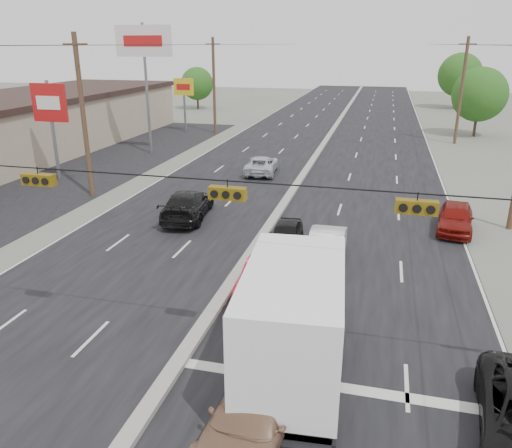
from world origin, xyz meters
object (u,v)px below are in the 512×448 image
(red_sedan, at_px, (263,277))
(queue_car_a, at_px, (286,235))
(box_truck, at_px, (295,319))
(queue_car_b, at_px, (326,249))
(pole_sign_billboard, at_px, (144,50))
(tan_sedan, at_px, (254,415))
(queue_car_e, at_px, (456,218))
(utility_pole_left_b, at_px, (83,116))
(tree_right_far, at_px, (460,75))
(utility_pole_right_c, at_px, (461,91))
(tree_left_far, at_px, (197,84))
(utility_pole_left_c, at_px, (214,85))
(pole_sign_far, at_px, (184,91))
(pole_sign_mid, at_px, (50,108))
(oncoming_far, at_px, (262,165))
(tree_right_mid, at_px, (480,95))
(oncoming_near, at_px, (188,205))

(red_sedan, bearing_deg, queue_car_a, 92.15)
(box_truck, distance_m, queue_car_b, 8.29)
(pole_sign_billboard, height_order, queue_car_a, pole_sign_billboard)
(tan_sedan, bearing_deg, queue_car_e, 74.71)
(utility_pole_left_b, xyz_separation_m, tree_right_far, (28.50, 55.00, -0.15))
(tree_right_far, height_order, queue_car_b, tree_right_far)
(utility_pole_right_c, height_order, tree_left_far, utility_pole_right_c)
(utility_pole_right_c, distance_m, red_sedan, 37.24)
(tree_left_far, height_order, queue_car_e, tree_left_far)
(utility_pole_left_c, relative_size, utility_pole_right_c, 1.00)
(tan_sedan, xyz_separation_m, queue_car_e, (6.60, 16.89, 0.03))
(utility_pole_left_c, xyz_separation_m, queue_car_e, (22.10, -26.08, -4.38))
(utility_pole_left_b, relative_size, pole_sign_far, 1.67)
(pole_sign_far, bearing_deg, tree_left_far, 106.70)
(queue_car_a, distance_m, queue_car_b, 2.60)
(tree_right_far, bearing_deg, pole_sign_far, -136.85)
(utility_pole_left_c, height_order, pole_sign_billboard, pole_sign_billboard)
(utility_pole_right_c, height_order, pole_sign_far, utility_pole_right_c)
(pole_sign_mid, height_order, oncoming_far, pole_sign_mid)
(utility_pole_left_b, xyz_separation_m, tree_right_mid, (27.50, 30.00, -0.77))
(queue_car_b, bearing_deg, oncoming_far, 112.85)
(red_sedan, bearing_deg, queue_car_b, 59.37)
(pole_sign_far, bearing_deg, queue_car_e, -45.53)
(tree_right_far, bearing_deg, oncoming_far, -112.43)
(utility_pole_right_c, xyz_separation_m, red_sedan, (-11.10, -35.26, -4.46))
(queue_car_a, xyz_separation_m, queue_car_e, (8.20, 4.40, 0.11))
(pole_sign_billboard, bearing_deg, pole_sign_mid, -104.04)
(utility_pole_right_c, distance_m, pole_sign_mid, 36.80)
(tree_left_far, xyz_separation_m, oncoming_near, (17.18, -47.59, -2.93))
(pole_sign_mid, distance_m, tan_sedan, 29.31)
(utility_pole_left_c, distance_m, tan_sedan, 45.88)
(utility_pole_left_b, xyz_separation_m, queue_car_a, (13.90, -5.48, -4.49))
(box_truck, height_order, tan_sedan, box_truck)
(tree_left_far, relative_size, queue_car_b, 1.38)
(tree_left_far, height_order, queue_car_b, tree_left_far)
(tree_left_far, xyz_separation_m, box_truck, (25.51, -60.20, -1.81))
(pole_sign_billboard, xyz_separation_m, tan_sedan, (17.50, -30.96, -8.16))
(oncoming_near, bearing_deg, oncoming_far, -106.23)
(queue_car_a, bearing_deg, utility_pole_right_c, 66.53)
(pole_sign_far, relative_size, tan_sedan, 1.24)
(pole_sign_mid, xyz_separation_m, tree_right_far, (33.00, 52.00, -0.16))
(queue_car_a, bearing_deg, pole_sign_billboard, 127.26)
(queue_car_e, xyz_separation_m, oncoming_near, (-14.42, -1.51, 0.06))
(box_truck, bearing_deg, pole_sign_billboard, 117.97)
(tree_right_far, height_order, oncoming_near, tree_right_far)
(queue_car_b, relative_size, queue_car_e, 1.04)
(box_truck, bearing_deg, queue_car_b, 85.49)
(pole_sign_billboard, xyz_separation_m, queue_car_a, (15.90, -18.48, -8.25))
(tree_left_far, bearing_deg, pole_sign_billboard, -76.81)
(tree_right_far, bearing_deg, tree_right_mid, -92.29)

